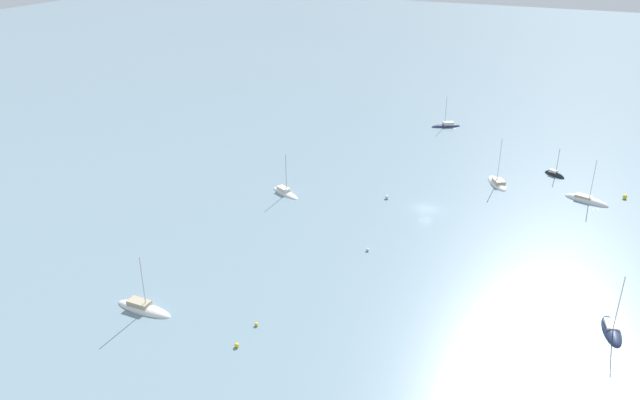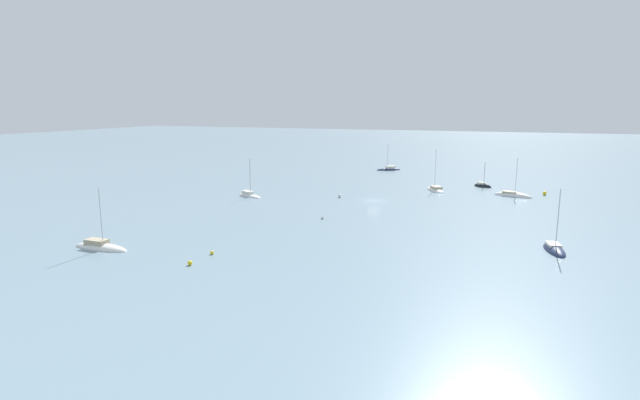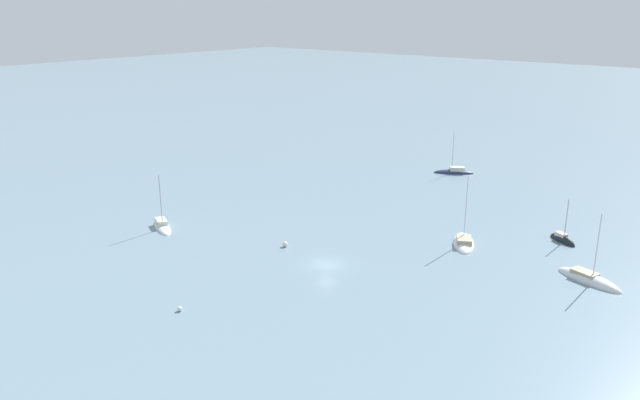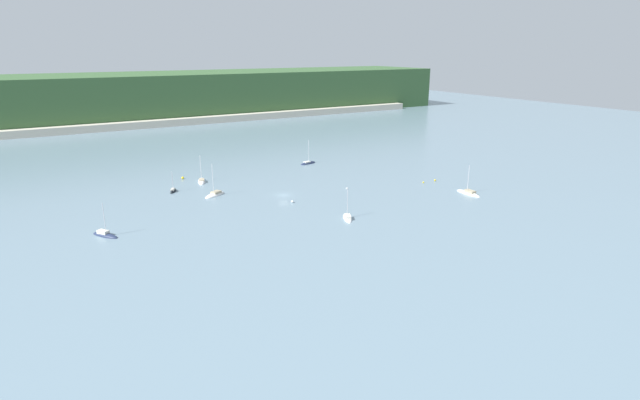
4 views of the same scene
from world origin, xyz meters
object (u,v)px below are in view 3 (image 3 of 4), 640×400
at_px(sailboat_3, 589,281).
at_px(mooring_buoy_3, 180,309).
at_px(sailboat_0, 562,241).
at_px(mooring_buoy_2, 285,244).
at_px(sailboat_5, 464,243).
at_px(sailboat_1, 162,227).
at_px(sailboat_6, 454,173).

bearing_deg(sailboat_3, mooring_buoy_3, -114.52).
xyz_separation_m(sailboat_0, mooring_buoy_2, (25.94, -28.50, 0.28)).
bearing_deg(sailboat_0, mooring_buoy_3, -87.32).
bearing_deg(sailboat_5, sailboat_0, -76.61).
bearing_deg(sailboat_1, sailboat_3, 46.43).
bearing_deg(mooring_buoy_2, sailboat_3, 112.70).
bearing_deg(sailboat_3, sailboat_0, 138.94).
relative_size(sailboat_0, sailboat_6, 0.82).
relative_size(sailboat_3, mooring_buoy_2, 13.09).
height_order(sailboat_3, sailboat_6, sailboat_3).
xyz_separation_m(sailboat_0, sailboat_1, (31.87, -47.65, 0.06)).
bearing_deg(mooring_buoy_2, sailboat_1, -72.80).
distance_m(sailboat_3, mooring_buoy_3, 47.75).
height_order(sailboat_3, sailboat_5, sailboat_5).
bearing_deg(mooring_buoy_2, sailboat_6, -179.30).
height_order(sailboat_0, sailboat_5, sailboat_5).
bearing_deg(sailboat_0, sailboat_5, -106.32).
height_order(sailboat_5, mooring_buoy_3, sailboat_5).
distance_m(sailboat_5, sailboat_6, 38.15).
xyz_separation_m(sailboat_0, sailboat_6, (-23.53, -29.11, 0.04)).
bearing_deg(sailboat_1, sailboat_6, 97.10).
bearing_deg(sailboat_5, sailboat_6, -0.16).
height_order(sailboat_6, mooring_buoy_3, sailboat_6).
height_order(sailboat_1, sailboat_5, sailboat_5).
relative_size(sailboat_6, mooring_buoy_3, 16.25).
xyz_separation_m(mooring_buoy_2, mooring_buoy_3, (20.98, 3.87, -0.10)).
distance_m(sailboat_0, mooring_buoy_2, 38.54).
relative_size(sailboat_0, sailboat_1, 0.82).
bearing_deg(mooring_buoy_3, sailboat_1, -123.16).
relative_size(sailboat_1, mooring_buoy_2, 12.00).
height_order(sailboat_3, mooring_buoy_2, sailboat_3).
bearing_deg(sailboat_0, sailboat_3, -27.58).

